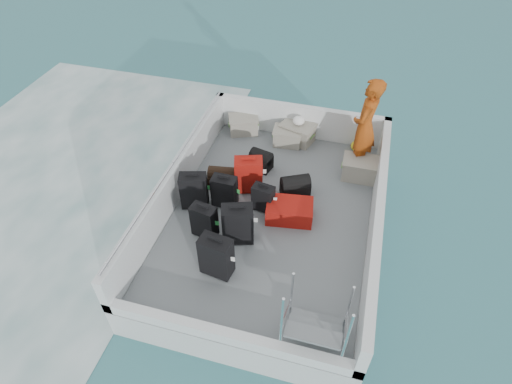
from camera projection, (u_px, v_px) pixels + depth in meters
ground at (270, 237)px, 7.84m from camera, size 160.00×160.00×0.00m
wake_foam at (44, 189)px, 8.77m from camera, size 10.00×10.00×0.00m
ferry_hull at (271, 226)px, 7.63m from camera, size 3.60×5.00×0.60m
deck at (271, 214)px, 7.42m from camera, size 3.30×4.70×0.02m
deck_fittings at (288, 215)px, 6.86m from camera, size 3.60×5.00×0.90m
suitcase_0 at (204, 222)px, 6.85m from camera, size 0.43×0.29×0.62m
suitcase_1 at (194, 191)px, 7.32m from camera, size 0.51×0.38×0.68m
suitcase_2 at (225, 192)px, 7.37m from camera, size 0.42×0.25×0.61m
suitcase_3 at (216, 257)px, 6.27m from camera, size 0.51×0.34×0.72m
suitcase_4 at (238, 225)px, 6.73m from camera, size 0.56×0.43×0.72m
suitcase_5 at (249, 175)px, 7.63m from camera, size 0.56×0.42×0.68m
suitcase_7 at (263, 198)px, 7.31m from camera, size 0.40×0.27×0.52m
suitcase_8 at (289, 211)px, 7.24m from camera, size 0.84×0.62×0.31m
duffel_0 at (223, 179)px, 7.83m from camera, size 0.54×0.37×0.32m
duffel_1 at (261, 162)px, 8.20m from camera, size 0.46×0.39×0.32m
duffel_2 at (295, 188)px, 7.65m from camera, size 0.59×0.50×0.32m
crate_0 at (244, 125)px, 9.07m from camera, size 0.68×0.57×0.35m
crate_1 at (288, 137)px, 8.76m from camera, size 0.57×0.42×0.33m
crate_2 at (298, 133)px, 8.83m from camera, size 0.73×0.60×0.38m
crate_3 at (360, 169)px, 7.98m from camera, size 0.63×0.44×0.38m
yellow_bag at (358, 146)px, 8.64m from camera, size 0.28×0.26×0.22m
white_bag at (299, 122)px, 8.64m from camera, size 0.24×0.24×0.18m
passenger at (365, 127)px, 7.70m from camera, size 0.59×0.77×1.87m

